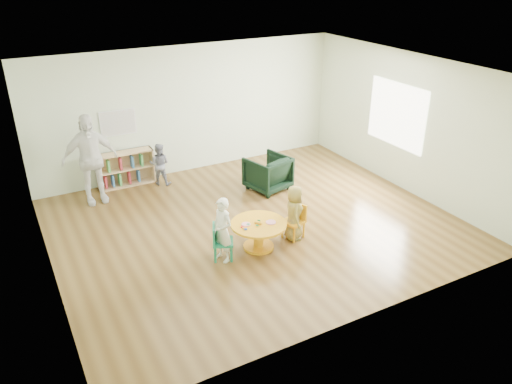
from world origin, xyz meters
TOP-DOWN VIEW (x-y plane):
  - room at (0.01, 0.00)m, footprint 7.10×7.00m
  - activity_table at (-0.33, -0.74)m, footprint 0.93×0.93m
  - kid_chair_left at (-1.03, -0.73)m, footprint 0.43×0.43m
  - kid_chair_right at (0.41, -0.72)m, footprint 0.42×0.42m
  - bookshelf at (-1.61, 2.86)m, footprint 1.20×0.30m
  - alphabet_poster at (-1.60, 2.98)m, footprint 0.74×0.01m
  - armchair at (0.96, 1.21)m, footprint 0.96×0.98m
  - child_left at (-1.01, -0.79)m, footprint 0.36×0.46m
  - child_right at (0.36, -0.75)m, footprint 0.48×0.57m
  - toddler at (-0.94, 2.54)m, footprint 0.56×0.54m
  - adult_caretaker at (-2.36, 2.35)m, footprint 1.08×0.48m

SIDE VIEW (x-z plane):
  - activity_table at x=-0.33m, z-range 0.07..0.58m
  - kid_chair_left at x=-1.03m, z-range 0.02..0.63m
  - kid_chair_right at x=0.41m, z-range 0.02..0.64m
  - armchair at x=0.96m, z-range 0.00..0.73m
  - bookshelf at x=-1.61m, z-range -0.01..0.74m
  - toddler at x=-0.94m, z-range 0.00..0.91m
  - child_right at x=0.36m, z-range 0.00..0.99m
  - child_left at x=-1.01m, z-range 0.00..1.09m
  - adult_caretaker at x=-2.36m, z-range 0.00..1.81m
  - alphabet_poster at x=-1.60m, z-range 1.08..1.62m
  - room at x=0.01m, z-range 0.49..3.29m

